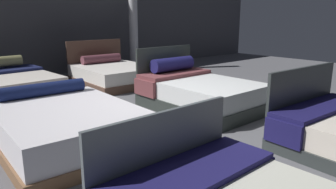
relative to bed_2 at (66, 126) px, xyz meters
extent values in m
cube|color=#5B5B60|center=(1.24, -0.34, -0.25)|extent=(18.00, 18.00, 0.02)
cube|color=#47474C|center=(1.24, 5.03, 1.51)|extent=(18.00, 0.06, 3.50)
cube|color=#4E5559|center=(0.06, -1.85, 0.18)|extent=(1.46, 0.06, 0.84)
cube|color=#1B194E|center=(0.06, -2.14, 0.17)|extent=(1.54, 0.55, 0.05)
cube|color=#1B194E|center=(0.83, -2.13, -0.01)|extent=(0.06, 0.53, 0.30)
cube|color=#2D3232|center=(2.53, -1.78, 0.23)|extent=(1.54, 0.12, 0.94)
cube|color=#181547|center=(2.52, -2.04, 0.21)|extent=(1.63, 0.55, 0.05)
cube|color=#181547|center=(1.71, -2.00, 0.04)|extent=(0.08, 0.47, 0.28)
cube|color=brown|center=(0.00, -0.02, -0.17)|extent=(1.69, 2.14, 0.14)
cube|color=silver|center=(0.00, -0.02, 0.07)|extent=(1.63, 2.08, 0.34)
cylinder|color=#0F1942|center=(0.03, 0.80, 0.33)|extent=(1.20, 0.24, 0.19)
cube|color=#2A312D|center=(2.46, -0.05, -0.14)|extent=(1.44, 2.03, 0.22)
cube|color=silver|center=(2.46, -0.05, 0.11)|extent=(1.37, 1.97, 0.28)
cube|color=#2A312D|center=(2.46, 0.96, 0.27)|extent=(1.34, 0.05, 1.02)
cube|color=brown|center=(2.46, 0.65, 0.29)|extent=(1.41, 0.55, 0.07)
cube|color=brown|center=(1.74, 0.66, 0.12)|extent=(0.07, 0.55, 0.28)
cube|color=brown|center=(3.18, 0.65, 0.12)|extent=(0.07, 0.55, 0.28)
cylinder|color=#19184F|center=(2.46, 0.73, 0.46)|extent=(0.91, 0.25, 0.25)
cube|color=brown|center=(0.09, 2.84, -0.15)|extent=(1.73, 2.01, 0.19)
cube|color=silver|center=(0.09, 2.84, 0.09)|extent=(1.67, 1.94, 0.29)
cube|color=#151A40|center=(0.87, 3.46, 0.14)|extent=(0.09, 0.70, 0.19)
cube|color=brown|center=(2.43, 2.77, -0.16)|extent=(1.65, 1.98, 0.17)
cube|color=white|center=(2.43, 2.77, 0.06)|extent=(1.59, 1.92, 0.27)
cube|color=brown|center=(2.45, 3.74, 0.26)|extent=(1.51, 0.08, 1.00)
cylinder|color=brown|center=(2.45, 3.41, 0.31)|extent=(1.03, 0.24, 0.21)
cylinder|color=silver|center=(4.05, 4.26, 1.51)|extent=(0.26, 0.26, 3.50)
camera|label=1|loc=(-1.52, -3.71, 1.33)|focal=33.91mm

